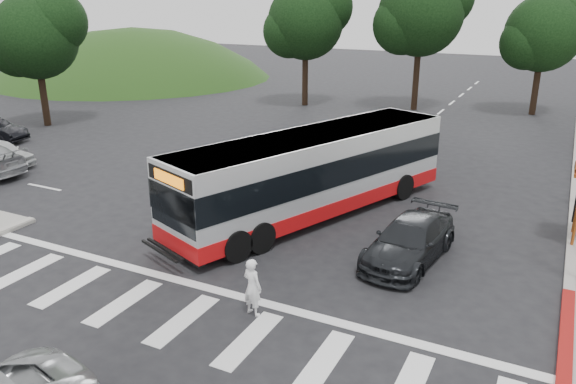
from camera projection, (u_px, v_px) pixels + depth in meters
The scene contains 12 objects.
ground at pixel (273, 247), 18.90m from camera, with size 140.00×140.00×0.00m, color black.
curb_east at pixel (573, 212), 21.82m from camera, with size 0.30×40.00×0.15m, color #9E9991.
curb_east_red at pixel (566, 348), 13.38m from camera, with size 0.32×6.00×0.15m, color maroon.
hillside_nw at pixel (136, 78), 57.73m from camera, with size 44.00×44.00×10.00m, color #204014.
crosswalk_ladder at pixel (183, 320), 14.68m from camera, with size 18.00×2.60×0.01m, color silver.
tree_north_a at pixel (422, 12), 39.39m from camera, with size 6.60×6.15×10.17m.
tree_north_b at pixel (545, 32), 38.11m from camera, with size 5.72×5.33×8.43m.
tree_north_c at pixel (307, 20), 41.30m from camera, with size 6.16×5.74×9.30m.
tree_west_a at pixel (37, 35), 34.77m from camera, with size 5.72×5.33×8.43m.
transit_bus at pixel (314, 175), 21.25m from camera, with size 2.68×12.35×3.19m, color silver, non-canonical shape.
pedestrian at pixel (252, 287), 14.70m from camera, with size 0.59×0.39×1.61m, color white.
dark_sedan at pixel (410, 241), 17.80m from camera, with size 1.89×4.64×1.35m, color black.
Camera 1 is at (8.17, -15.15, 8.04)m, focal length 35.00 mm.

